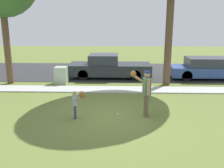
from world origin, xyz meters
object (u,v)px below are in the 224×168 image
Objects in this scene: baseball at (118,114)px; utility_cabinet at (61,75)px; person_child at (77,101)px; parked_pickup_dark at (109,67)px; parked_wagon_blue at (206,68)px; person_adult at (146,88)px.

utility_cabinet reaches higher than baseball.
parked_pickup_dark is (0.85, 7.09, -0.04)m from person_child.
parked_wagon_blue is at bearing 49.74° from baseball.
utility_cabinet is at bearing 101.62° from person_child.
person_adult is at bearing -124.32° from parked_wagon_blue.
baseball is (1.51, 0.42, -0.67)m from person_child.
parked_pickup_dark reaches higher than utility_cabinet.
baseball is at bearing -9.99° from person_adult.
person_child is at bearing -96.84° from parked_pickup_dark.
parked_pickup_dark is at bearing 75.93° from person_child.
person_adult reaches higher than parked_pickup_dark.
baseball is 5.97m from utility_cabinet.
parked_pickup_dark is (-1.69, 6.72, -0.43)m from person_adult.
parked_pickup_dark is (2.68, 1.74, 0.18)m from utility_cabinet.
person_child is (-2.54, -0.37, -0.39)m from person_adult.
person_adult reaches higher than utility_cabinet.
parked_pickup_dark reaches higher than person_child.
person_child reaches higher than utility_cabinet.
person_child is 9.87m from parked_wagon_blue.
utility_cabinet is at bearing -169.88° from parked_wagon_blue.
parked_wagon_blue is at bearing 37.41° from person_child.
parked_pickup_dark reaches higher than baseball.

